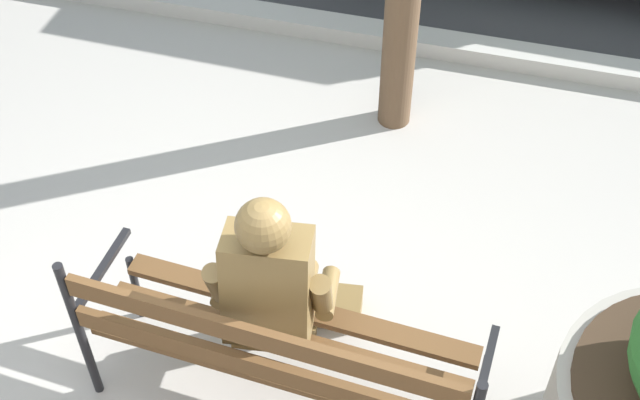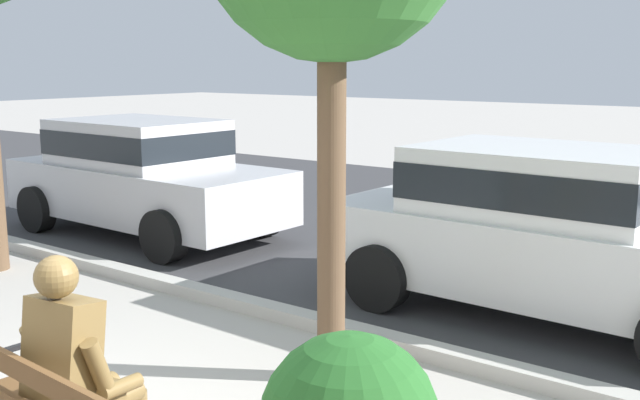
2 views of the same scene
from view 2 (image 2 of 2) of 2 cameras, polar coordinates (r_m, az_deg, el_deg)
name	(u,v)px [view 2 (image 2 of 2)]	position (r m, az deg, el deg)	size (l,w,h in m)	color
street_surface	(551,239)	(10.43, 17.19, -2.83)	(60.00, 9.00, 0.01)	#38383A
curb_stone	(358,333)	(6.43, 2.89, -10.10)	(60.00, 0.20, 0.12)	#B2AFA8
bronze_statue_seated	(88,378)	(4.25, -17.25, -12.85)	(0.61, 0.82, 1.37)	brown
parked_car_silver	(143,173)	(10.39, -13.33, 2.01)	(4.14, 1.99, 1.56)	#B7B7BC
parked_car_white	(547,226)	(7.13, 16.92, -1.95)	(4.14, 1.99, 1.56)	silver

